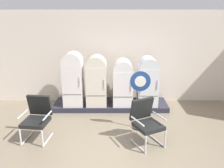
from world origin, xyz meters
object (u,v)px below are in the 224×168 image
(refrigerator_2, at_px, (123,81))
(sign_stand, at_px, (140,100))
(refrigerator_0, at_px, (74,77))
(armchair_left, at_px, (38,116))
(armchair_right, at_px, (146,120))
(refrigerator_3, at_px, (148,80))
(refrigerator_1, at_px, (97,79))

(refrigerator_2, relative_size, sign_stand, 0.91)
(refrigerator_2, bearing_deg, refrigerator_0, -177.77)
(armchair_left, height_order, armchair_right, same)
(refrigerator_0, bearing_deg, armchair_left, -108.90)
(refrigerator_3, height_order, armchair_left, refrigerator_3)
(refrigerator_1, xyz_separation_m, refrigerator_3, (1.56, 0.02, -0.02))
(armchair_left, bearing_deg, refrigerator_3, 31.93)
(refrigerator_3, bearing_deg, sign_stand, -106.53)
(refrigerator_3, relative_size, sign_stand, 0.96)
(refrigerator_2, bearing_deg, refrigerator_3, -1.46)
(refrigerator_0, bearing_deg, refrigerator_3, 1.00)
(armchair_left, distance_m, armchair_right, 2.56)
(refrigerator_1, distance_m, armchair_right, 2.36)
(refrigerator_1, distance_m, refrigerator_3, 1.56)
(refrigerator_1, bearing_deg, armchair_left, -126.50)
(refrigerator_0, relative_size, sign_stand, 1.06)
(refrigerator_2, relative_size, armchair_right, 1.35)
(refrigerator_2, bearing_deg, armchair_right, -77.45)
(armchair_right, xyz_separation_m, sign_stand, (-0.08, 0.68, 0.24))
(refrigerator_0, height_order, armchair_left, refrigerator_0)
(armchair_left, height_order, sign_stand, sign_stand)
(refrigerator_2, bearing_deg, armchair_left, -139.37)
(refrigerator_2, distance_m, armchair_left, 2.79)
(refrigerator_3, relative_size, armchair_left, 1.43)
(refrigerator_3, xyz_separation_m, armchair_left, (-2.86, -1.78, -0.38))
(armchair_right, relative_size, sign_stand, 0.67)
(refrigerator_2, height_order, armchair_left, refrigerator_2)
(sign_stand, bearing_deg, refrigerator_2, 105.60)
(armchair_left, bearing_deg, refrigerator_1, 53.50)
(armchair_left, relative_size, sign_stand, 0.67)
(armchair_left, bearing_deg, refrigerator_2, 40.63)
(refrigerator_0, distance_m, armchair_left, 1.90)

